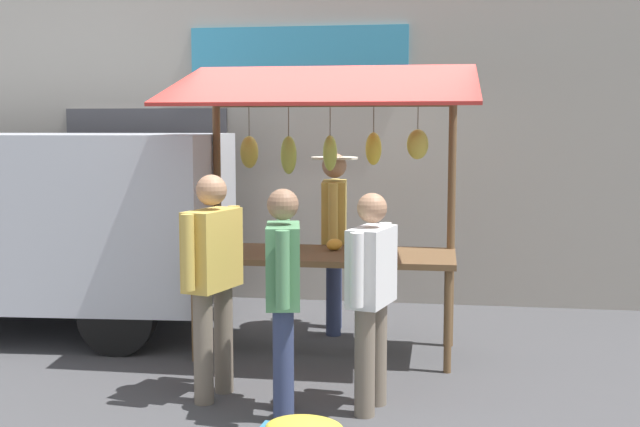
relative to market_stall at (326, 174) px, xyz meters
The scene contains 7 objects.
ground_plane 1.55m from the market_stall, 82.04° to the left, with size 40.00×40.00×0.00m, color #424244.
street_backdrop 2.17m from the market_stall, 88.45° to the right, with size 9.00×0.30×3.40m.
market_stall is the anchor object (origin of this frame).
vendor_with_sunhat 0.90m from the market_stall, 87.63° to the right, with size 0.44×0.72×1.70m.
shopper_with_ponytail 1.55m from the market_stall, 63.31° to the left, with size 0.35×0.67×1.62m.
shopper_in_striped_shirt 1.68m from the market_stall, 87.49° to the left, with size 0.30×0.66×1.55m.
shopper_in_grey_tee 1.60m from the market_stall, 110.53° to the left, with size 0.33×0.64×1.51m.
Camera 1 is at (-0.98, 6.68, 1.97)m, focal length 44.97 mm.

